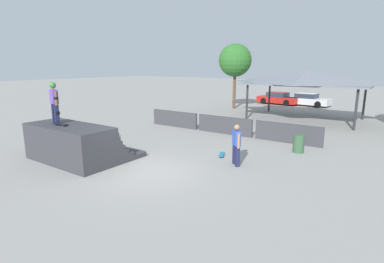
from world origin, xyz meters
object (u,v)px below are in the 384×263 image
skateboard_on_ground (222,155)px  parked_car_white (307,100)px  skater_on_deck (54,100)px  skateboard_on_deck (61,124)px  trash_bin (299,144)px  tree_beside_pavilion (235,61)px  bystander_walking (236,143)px  parked_car_red (278,99)px

skateboard_on_ground → parked_car_white: (-1.47, 20.35, 0.54)m
skater_on_deck → skateboard_on_deck: size_ratio=2.09×
skater_on_deck → trash_bin: skater_on_deck is taller
skater_on_deck → tree_beside_pavilion: (-0.97, 18.70, 1.89)m
bystander_walking → tree_beside_pavilion: 17.33m
skateboard_on_deck → parked_car_white: skateboard_on_deck is taller
skateboard_on_ground → trash_bin: size_ratio=0.98×
skater_on_deck → skateboard_on_ground: skater_on_deck is taller
tree_beside_pavilion → trash_bin: size_ratio=7.12×
tree_beside_pavilion → parked_car_white: 8.94m
skateboard_on_ground → trash_bin: 3.75m
skateboard_on_ground → parked_car_red: parked_car_red is taller
bystander_walking → trash_bin: bearing=-69.0°
skateboard_on_deck → tree_beside_pavilion: (-1.60, 18.90, 2.85)m
skateboard_on_deck → skateboard_on_ground: 7.09m
skateboard_on_ground → trash_bin: trash_bin is taller
parked_car_red → parked_car_white: (2.87, 0.47, 0.00)m
trash_bin → bystander_walking: bearing=-115.0°
skateboard_on_deck → trash_bin: 10.71m
skater_on_deck → bystander_walking: bearing=42.7°
trash_bin → parked_car_red: size_ratio=0.19×
bystander_walking → parked_car_white: bearing=-37.0°
tree_beside_pavilion → parked_car_white: (5.25, 6.09, -3.90)m
skater_on_deck → tree_beside_pavilion: size_ratio=0.29×
skateboard_on_ground → bystander_walking: bearing=30.0°
tree_beside_pavilion → trash_bin: 15.53m
bystander_walking → trash_bin: size_ratio=2.02×
skater_on_deck → parked_car_red: (1.40, 24.32, -2.00)m
tree_beside_pavilion → skateboard_on_deck: bearing=-85.2°
skater_on_deck → parked_car_red: skater_on_deck is taller
skateboard_on_deck → parked_car_red: (0.77, 24.52, -1.04)m
parked_car_red → trash_bin: bearing=-60.2°
tree_beside_pavilion → parked_car_red: tree_beside_pavilion is taller
tree_beside_pavilion → parked_car_red: 7.24m
skater_on_deck → skateboard_on_deck: (0.63, -0.19, -0.96)m
parked_car_white → parked_car_red: bearing=-164.7°
skateboard_on_deck → skateboard_on_ground: size_ratio=1.01×
parked_car_red → skater_on_deck: bearing=-85.6°
skateboard_on_deck → tree_beside_pavilion: size_ratio=0.14×
skateboard_on_deck → bystander_walking: bystander_walking is taller
tree_beside_pavilion → bystander_walking: bearing=-62.5°
skateboard_on_deck → parked_car_white: 25.27m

